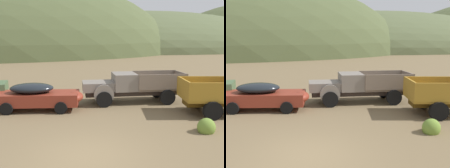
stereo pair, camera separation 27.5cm
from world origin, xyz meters
TOP-DOWN VIEW (x-y plane):
  - ground_plane at (0.00, 0.00)m, footprint 300.00×300.00m
  - hill_far_left at (31.63, 79.99)m, footprint 107.06×61.20m
  - car_rust_red at (-1.92, 6.42)m, footprint 5.16×2.53m
  - truck_primer_gray at (3.44, 7.14)m, footprint 6.56×2.59m
  - bush_back_edge at (8.42, 5.65)m, footprint 1.21×1.44m
  - bush_between_trucks at (5.52, 1.30)m, footprint 0.93×0.84m

SIDE VIEW (x-z plane):
  - ground_plane at x=0.00m, z-range 0.00..0.00m
  - hill_far_left at x=31.63m, z-range -13.28..13.28m
  - bush_between_trucks at x=5.52m, z-range -0.21..0.62m
  - bush_back_edge at x=8.42m, z-range -0.28..0.83m
  - car_rust_red at x=-1.92m, z-range 0.03..1.60m
  - truck_primer_gray at x=3.44m, z-range 0.06..1.97m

